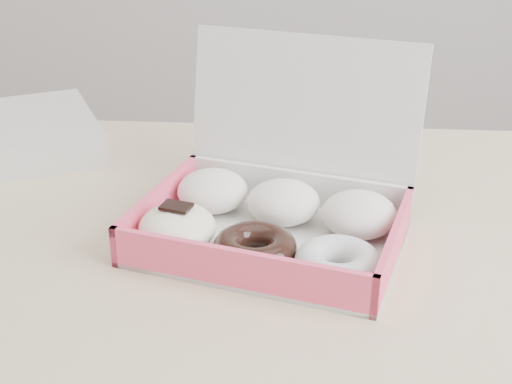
{
  "coord_description": "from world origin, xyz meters",
  "views": [
    {
      "loc": [
        0.02,
        -0.64,
        1.14
      ],
      "look_at": [
        -0.03,
        0.01,
        0.82
      ],
      "focal_mm": 50.0,
      "sensor_mm": 36.0,
      "label": 1
    }
  ],
  "objects": [
    {
      "name": "table",
      "position": [
        0.0,
        0.0,
        0.67
      ],
      "size": [
        1.2,
        0.8,
        0.75
      ],
      "color": "tan",
      "rests_on": "ground"
    },
    {
      "name": "donut_box",
      "position": [
        -0.02,
        0.05,
        0.78
      ],
      "size": [
        0.33,
        0.31,
        0.2
      ],
      "rotation": [
        0.0,
        0.0,
        -0.27
      ],
      "color": "silver",
      "rests_on": "table"
    }
  ]
}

